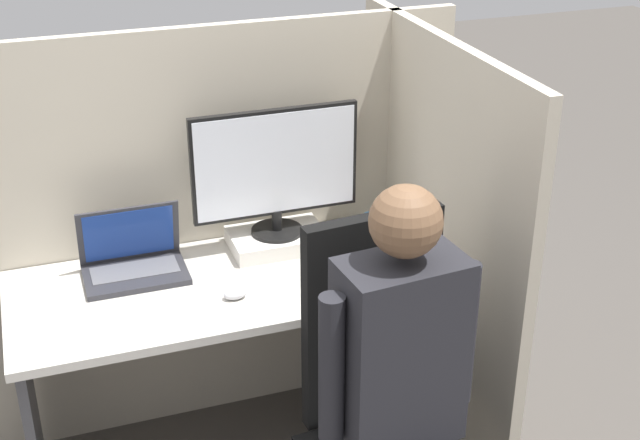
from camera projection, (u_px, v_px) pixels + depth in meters
cubicle_panel_back at (203, 234)px, 3.22m from camera, size 1.91×0.05×1.52m
cubicle_panel_right at (433, 251)px, 3.10m from camera, size 0.04×1.24×1.52m
desk at (227, 329)px, 3.02m from camera, size 1.41×0.62×0.75m
paper_box at (277, 239)px, 3.15m from camera, size 0.33×0.22×0.06m
monitor at (275, 168)px, 3.03m from camera, size 0.58×0.18×0.45m
laptop at (134, 262)px, 2.96m from camera, size 0.34×0.22×0.23m
mouse at (235, 294)px, 2.83m from camera, size 0.08×0.05×0.04m
stapler at (398, 249)px, 3.09m from camera, size 0.04×0.16×0.05m
carrot_toy at (348, 292)px, 2.83m from camera, size 0.05×0.13×0.05m
office_chair at (383, 409)px, 2.65m from camera, size 0.53×0.57×1.12m
person at (404, 382)px, 2.42m from camera, size 0.48×0.41×1.33m
coffee_mug at (373, 227)px, 3.20m from camera, size 0.08×0.08×0.09m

